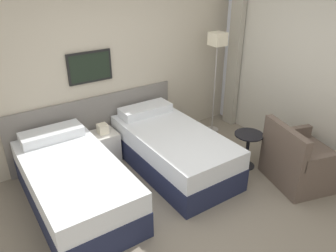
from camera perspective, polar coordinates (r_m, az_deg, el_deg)
name	(u,v)px	position (r m, az deg, el deg)	size (l,w,h in m)	color
ground_plane	(194,208)	(4.15, 4.62, -14.10)	(16.00, 16.00, 0.00)	slate
wall_headboard	(115,68)	(4.99, -9.19, 9.94)	(10.00, 0.10, 2.70)	#B7AD99
wall_window	(334,77)	(4.94, 26.98, 7.68)	(0.21, 4.41, 2.70)	white
bed_near_door	(74,183)	(4.18, -15.99, -9.58)	(1.00, 1.97, 0.72)	#1E233D
bed_near_window	(172,149)	(4.70, 0.76, -4.07)	(1.00, 1.97, 0.72)	#1E233D
nightstand	(104,146)	(5.01, -11.02, -3.39)	(0.38, 0.37, 0.60)	beige
floor_lamp	(217,51)	(5.45, 8.53, 12.85)	(0.24, 0.24, 1.72)	#9E9993
side_table	(248,144)	(4.83, 13.75, -3.08)	(0.41, 0.41, 0.54)	black
armchair	(301,163)	(4.78, 22.14, -5.99)	(1.01, 1.03, 0.87)	brown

